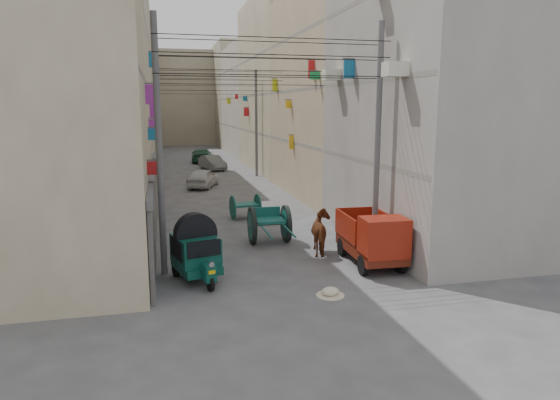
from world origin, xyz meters
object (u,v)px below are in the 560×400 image
object	(u,v)px
distant_car_grey	(212,163)
feed_sack	(330,291)
second_cart	(245,206)
mini_truck	(375,241)
distant_car_white	(203,178)
distant_car_green	(201,156)
auto_rickshaw	(196,250)
horse	(323,233)
tonga_cart	(269,224)

from	to	relation	value
distant_car_grey	feed_sack	bearing A→B (deg)	-104.48
second_cart	feed_sack	bearing A→B (deg)	-92.52
mini_truck	distant_car_grey	world-z (taller)	mini_truck
mini_truck	distant_car_white	distance (m)	18.77
distant_car_grey	distant_car_green	distance (m)	6.25
auto_rickshaw	mini_truck	size ratio (longest dim) A/B	0.71
horse	distant_car_green	world-z (taller)	horse
auto_rickshaw	horse	world-z (taller)	auto_rickshaw
mini_truck	horse	distance (m)	2.27
distant_car_white	mini_truck	bearing A→B (deg)	121.46
mini_truck	distant_car_grey	xyz separation A→B (m)	(-2.51, 27.68, -0.27)
auto_rickshaw	distant_car_white	size ratio (longest dim) A/B	0.63
feed_sack	distant_car_grey	bearing A→B (deg)	90.50
distant_car_white	distant_car_grey	xyz separation A→B (m)	(1.59, 9.37, -0.02)
tonga_cart	feed_sack	bearing A→B (deg)	-84.69
tonga_cart	distant_car_grey	bearing A→B (deg)	90.07
second_cart	distant_car_white	bearing A→B (deg)	90.44
auto_rickshaw	second_cart	world-z (taller)	auto_rickshaw
distant_car_green	second_cart	bearing A→B (deg)	94.51
auto_rickshaw	distant_car_white	world-z (taller)	auto_rickshaw
horse	distant_car_white	distance (m)	16.62
tonga_cart	distant_car_green	bearing A→B (deg)	90.98
mini_truck	distant_car_grey	distance (m)	27.79
horse	distant_car_grey	distance (m)	25.76
auto_rickshaw	tonga_cart	size ratio (longest dim) A/B	0.73
distant_car_green	mini_truck	bearing A→B (deg)	99.44
second_cart	distant_car_grey	bearing A→B (deg)	82.52
mini_truck	second_cart	size ratio (longest dim) A/B	2.35
tonga_cart	second_cart	xyz separation A→B (m)	(-0.19, 4.52, -0.15)
distant_car_white	distant_car_green	bearing A→B (deg)	-75.45
feed_sack	horse	distance (m)	4.25
feed_sack	distant_car_green	size ratio (longest dim) A/B	0.11
feed_sack	distant_car_green	distance (m)	36.02
distant_car_grey	distant_car_green	xyz separation A→B (m)	(-0.42, 6.23, 0.03)
auto_rickshaw	horse	distance (m)	5.02
second_cart	distant_car_white	xyz separation A→B (m)	(-1.17, 9.99, 0.02)
tonga_cart	distant_car_grey	xyz separation A→B (m)	(0.22, 23.88, -0.14)
distant_car_green	horse	bearing A→B (deg)	97.71
feed_sack	tonga_cart	bearing A→B (deg)	94.70
distant_car_grey	second_cart	bearing A→B (deg)	-106.22
tonga_cart	distant_car_white	bearing A→B (deg)	95.98
distant_car_grey	distant_car_green	size ratio (longest dim) A/B	0.84
distant_car_white	distant_car_green	world-z (taller)	distant_car_green
tonga_cart	horse	xyz separation A→B (m)	(1.59, -1.84, 0.01)
feed_sack	horse	size ratio (longest dim) A/B	0.27
horse	auto_rickshaw	bearing A→B (deg)	29.71
mini_truck	horse	bearing A→B (deg)	122.72
horse	distant_car_white	xyz separation A→B (m)	(-2.96, 16.35, -0.13)
tonga_cart	mini_truck	bearing A→B (deg)	-53.61
mini_truck	distant_car_white	bearing A→B (deg)	105.10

